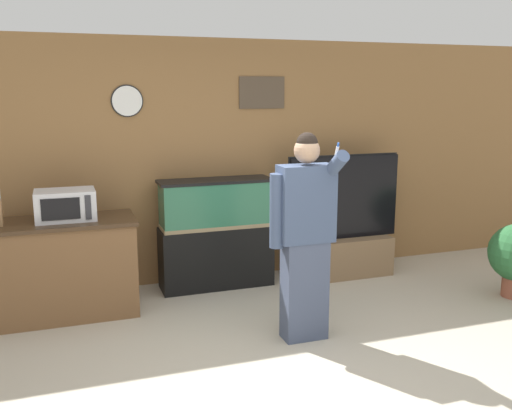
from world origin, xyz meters
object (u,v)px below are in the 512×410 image
at_px(microwave, 65,205).
at_px(person_standing, 305,234).
at_px(counter_island, 55,269).
at_px(aquarium_on_stand, 216,233).
at_px(tv_on_stand, 343,241).

distance_m(microwave, person_standing, 2.20).
height_order(counter_island, aquarium_on_stand, aquarium_on_stand).
distance_m(microwave, aquarium_on_stand, 1.59).
bearing_deg(person_standing, tv_on_stand, 51.71).
bearing_deg(counter_island, aquarium_on_stand, 10.79).
height_order(microwave, tv_on_stand, tv_on_stand).
bearing_deg(microwave, tv_on_stand, 3.47).
bearing_deg(tv_on_stand, person_standing, -128.29).
bearing_deg(aquarium_on_stand, counter_island, -169.21).
distance_m(counter_island, aquarium_on_stand, 1.65).
bearing_deg(aquarium_on_stand, person_standing, -76.98).
relative_size(counter_island, person_standing, 0.85).
bearing_deg(aquarium_on_stand, microwave, -168.56).
xyz_separation_m(aquarium_on_stand, person_standing, (0.35, -1.50, 0.33)).
xyz_separation_m(tv_on_stand, person_standing, (-1.09, -1.38, 0.51)).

